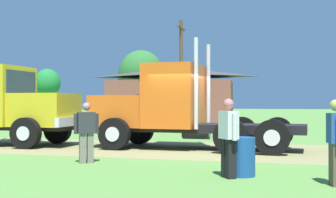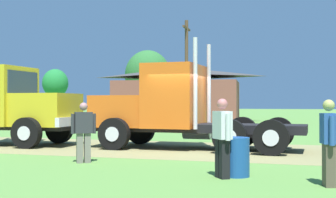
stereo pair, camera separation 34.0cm
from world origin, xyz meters
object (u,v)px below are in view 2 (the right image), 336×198
Objects in this scene: truck_foreground_white at (170,110)px; steel_barrel at (236,157)px; shed_building at (179,95)px; utility_pole_far at (187,69)px; truck_near_left at (6,109)px; visitor_by_barrel at (329,140)px; visitor_walking_mid at (222,135)px; visitor_standing_near at (84,130)px.

steel_barrel is at bearing -60.37° from truck_foreground_white.
shed_building is (-9.08, 27.99, 1.80)m from steel_barrel.
truck_foreground_white is at bearing -77.14° from utility_pole_far.
truck_near_left reaches higher than visitor_by_barrel.
visitor_by_barrel is (2.09, -0.37, -0.03)m from visitor_walking_mid.
shed_building reaches higher than truck_near_left.
shed_building is 4.92m from utility_pole_far.
truck_foreground_white is 23.34m from shed_building.
shed_building is at bearing 113.27° from utility_pole_far.
steel_barrel is 25.22m from utility_pole_far.
shed_building is at bearing 110.89° from visitor_by_barrel.
utility_pole_far is at bearing 97.86° from visitor_standing_near.
truck_foreground_white is 8.88× the size of steel_barrel.
visitor_by_barrel is 0.15× the size of shed_building.
visitor_by_barrel is 26.38m from utility_pole_far.
visitor_by_barrel is at bearing -15.94° from visitor_standing_near.
shed_building reaches higher than visitor_standing_near.
visitor_walking_mid is 1.99× the size of steel_barrel.
visitor_by_barrel is at bearing -69.11° from shed_building.
utility_pole_far is at bearing 107.02° from steel_barrel.
steel_barrel is at bearing -27.56° from truck_near_left.
visitor_walking_mid is 29.68m from shed_building.
truck_near_left is 19.27m from utility_pole_far.
shed_building reaches higher than visitor_by_barrel.
shed_building reaches higher than visitor_walking_mid.
visitor_standing_near is 27.43m from shed_building.
truck_near_left is 9.27× the size of steel_barrel.
truck_near_left is at bearing 150.36° from visitor_walking_mid.
visitor_walking_mid reaches higher than steel_barrel.
truck_foreground_white is 0.95× the size of utility_pole_far.
shed_building is at bearing 107.97° from steel_barrel.
utility_pole_far reaches higher than steel_barrel.
shed_building is 1.44× the size of utility_pole_far.
shed_building is (-10.94, 28.66, 1.34)m from visitor_by_barrel.
utility_pole_far is (-4.20, 18.40, 2.83)m from truck_foreground_white.
utility_pole_far reaches higher than shed_building.
truck_near_left reaches higher than visitor_walking_mid.
visitor_standing_near is at bearing -103.46° from truck_foreground_white.
truck_foreground_white reaches higher than steel_barrel.
shed_building reaches higher than steel_barrel.
truck_foreground_white is at bearing -75.13° from shed_building.
visitor_by_barrel is 30.71m from shed_building.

